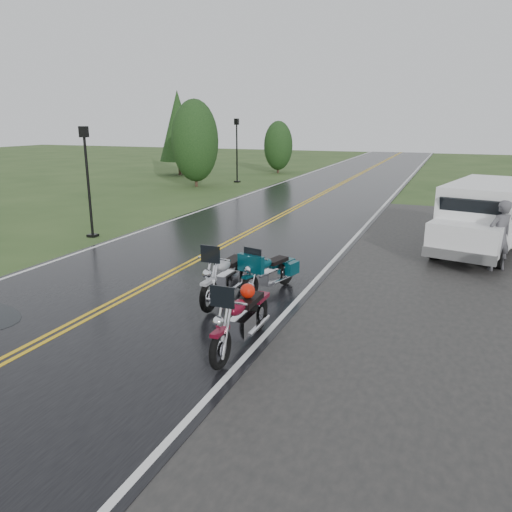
{
  "coord_description": "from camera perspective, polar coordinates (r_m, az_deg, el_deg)",
  "views": [
    {
      "loc": [
        6.91,
        -8.29,
        4.02
      ],
      "look_at": [
        2.8,
        2.0,
        1.0
      ],
      "focal_mm": 35.0,
      "sensor_mm": 36.0,
      "label": 1
    }
  ],
  "objects": [
    {
      "name": "ground",
      "position": [
        11.52,
        -16.96,
        -5.88
      ],
      "size": [
        120.0,
        120.0,
        0.0
      ],
      "primitive_type": "plane",
      "color": "#2D471E",
      "rests_on": "ground"
    },
    {
      "name": "road",
      "position": [
        19.96,
        1.04,
        3.67
      ],
      "size": [
        8.0,
        100.0,
        0.04
      ],
      "primitive_type": "cube",
      "color": "black",
      "rests_on": "ground"
    },
    {
      "name": "motorcycle_red",
      "position": [
        8.18,
        -4.13,
        -8.8
      ],
      "size": [
        0.85,
        2.33,
        1.38
      ],
      "primitive_type": null,
      "rotation": [
        0.0,
        0.0,
        0.0
      ],
      "color": "#5E0A1C",
      "rests_on": "ground"
    },
    {
      "name": "motorcycle_teal",
      "position": [
        11.21,
        -0.74,
        -2.46
      ],
      "size": [
        1.24,
        2.19,
        1.22
      ],
      "primitive_type": null,
      "rotation": [
        0.0,
        0.0,
        -0.25
      ],
      "color": "#05343E",
      "rests_on": "ground"
    },
    {
      "name": "motorcycle_silver",
      "position": [
        10.54,
        -5.45,
        -3.12
      ],
      "size": [
        0.91,
        2.41,
        1.42
      ],
      "primitive_type": null,
      "rotation": [
        0.0,
        0.0,
        -0.01
      ],
      "color": "#96989D",
      "rests_on": "ground"
    },
    {
      "name": "van_white",
      "position": [
        15.57,
        20.09,
        3.51
      ],
      "size": [
        3.36,
        5.96,
        2.21
      ],
      "primitive_type": null,
      "rotation": [
        0.0,
        0.0,
        -0.24
      ],
      "color": "white",
      "rests_on": "ground"
    },
    {
      "name": "person_at_van",
      "position": [
        15.05,
        26.05,
        1.99
      ],
      "size": [
        0.84,
        0.81,
        1.94
      ],
      "primitive_type": "imported",
      "rotation": [
        0.0,
        0.0,
        3.84
      ],
      "color": "#4E4D53",
      "rests_on": "ground"
    },
    {
      "name": "lamp_post_near_left",
      "position": [
        18.45,
        -18.63,
        7.98
      ],
      "size": [
        0.33,
        0.33,
        3.88
      ],
      "primitive_type": null,
      "color": "black",
      "rests_on": "ground"
    },
    {
      "name": "lamp_post_far_left",
      "position": [
        33.75,
        -2.2,
        11.96
      ],
      "size": [
        0.36,
        0.36,
        4.19
      ],
      "primitive_type": null,
      "color": "black",
      "rests_on": "ground"
    },
    {
      "name": "tree_left_mid",
      "position": [
        31.73,
        -6.95,
        11.96
      ],
      "size": [
        2.9,
        2.9,
        4.54
      ],
      "primitive_type": null,
      "color": "#1E3D19",
      "rests_on": "ground"
    },
    {
      "name": "tree_left_far",
      "position": [
        39.9,
        2.55,
        11.9
      ],
      "size": [
        2.23,
        2.23,
        3.43
      ],
      "primitive_type": null,
      "color": "#1E3D19",
      "rests_on": "ground"
    },
    {
      "name": "pine_left_far",
      "position": [
        38.83,
        -8.85,
        13.58
      ],
      "size": [
        2.9,
        2.9,
        6.04
      ],
      "primitive_type": null,
      "color": "#1E3D19",
      "rests_on": "ground"
    }
  ]
}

